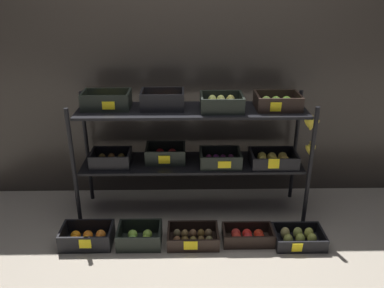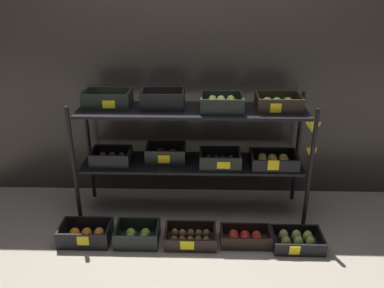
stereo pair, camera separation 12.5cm
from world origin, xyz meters
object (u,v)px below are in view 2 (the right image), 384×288
(crate_ground_apple_green, at_px, (137,236))
(crate_ground_apple_red, at_px, (245,237))
(crate_ground_orange, at_px, (86,235))
(crate_ground_kiwi, at_px, (190,237))
(crate_ground_pear, at_px, (297,240))
(display_rack, at_px, (195,134))

(crate_ground_apple_green, relative_size, crate_ground_apple_red, 0.86)
(crate_ground_orange, xyz_separation_m, crate_ground_kiwi, (0.78, 0.00, -0.01))
(crate_ground_apple_green, height_order, crate_ground_kiwi, crate_ground_apple_green)
(crate_ground_orange, bearing_deg, crate_ground_pear, -0.74)
(crate_ground_apple_green, bearing_deg, crate_ground_orange, -179.75)
(crate_ground_apple_red, xyz_separation_m, crate_ground_pear, (0.37, -0.03, 0.00))
(crate_ground_apple_red, bearing_deg, display_rack, 132.25)
(crate_ground_orange, height_order, crate_ground_apple_red, crate_ground_orange)
(crate_ground_orange, height_order, crate_ground_pear, crate_ground_orange)
(display_rack, relative_size, crate_ground_pear, 5.17)
(crate_ground_orange, bearing_deg, display_rack, 28.12)
(display_rack, xyz_separation_m, crate_ground_pear, (0.75, -0.45, -0.65))
(display_rack, distance_m, crate_ground_apple_red, 0.87)
(crate_ground_orange, relative_size, crate_ground_kiwi, 0.99)
(crate_ground_orange, distance_m, crate_ground_apple_green, 0.39)
(display_rack, relative_size, crate_ground_kiwi, 5.01)
(display_rack, xyz_separation_m, crate_ground_apple_green, (-0.42, -0.43, -0.65))
(display_rack, xyz_separation_m, crate_ground_kiwi, (-0.03, -0.43, -0.66))
(crate_ground_apple_green, xyz_separation_m, crate_ground_pear, (1.17, -0.02, -0.00))
(crate_ground_apple_green, distance_m, crate_ground_pear, 1.17)
(crate_ground_apple_green, bearing_deg, display_rack, 45.63)
(display_rack, height_order, crate_ground_apple_green, display_rack)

